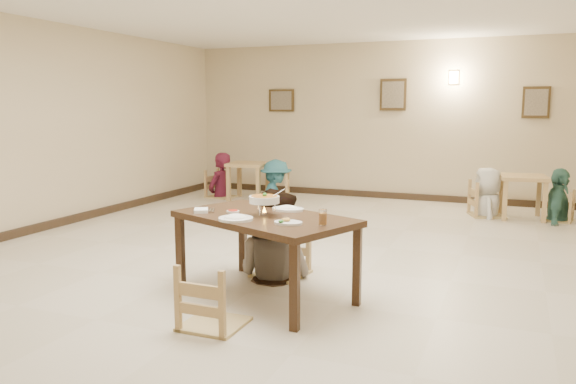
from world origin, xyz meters
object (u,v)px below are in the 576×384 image
at_px(bg_diner_a, 220,153).
at_px(bg_table_right, 523,184).
at_px(bg_chair_rl, 488,183).
at_px(bg_diner_c, 489,168).
at_px(chair_far, 281,226).
at_px(curry_warmer, 264,200).
at_px(bg_diner_d, 561,168).
at_px(main_table, 264,224).
at_px(bg_chair_ll, 221,172).
at_px(drink_glass, 323,218).
at_px(bg_diner_b, 276,159).
at_px(bg_chair_rr, 559,192).
at_px(bg_chair_lr, 276,175).
at_px(main_diner, 275,189).
at_px(chair_near, 213,265).
at_px(bg_table_left, 248,170).

bearing_deg(bg_diner_a, bg_table_right, 99.80).
xyz_separation_m(bg_table_right, bg_chair_rl, (-0.53, -0.01, -0.02)).
xyz_separation_m(bg_table_right, bg_diner_c, (-0.53, -0.01, 0.24)).
bearing_deg(chair_far, curry_warmer, -71.60).
bearing_deg(chair_far, bg_diner_d, 63.92).
bearing_deg(bg_chair_rl, main_table, 140.79).
bearing_deg(bg_diner_c, chair_far, -35.58).
distance_m(bg_chair_ll, bg_diner_c, 4.98).
bearing_deg(drink_glass, bg_diner_b, 117.36).
xyz_separation_m(bg_chair_ll, bg_chair_rr, (6.02, -0.02, -0.05)).
bearing_deg(bg_diner_b, bg_chair_lr, -115.48).
bearing_deg(curry_warmer, bg_diner_b, 112.21).
bearing_deg(bg_diner_a, bg_diner_d, 99.95).
bearing_deg(drink_glass, curry_warmer, 162.48).
height_order(bg_chair_lr, bg_diner_a, bg_diner_a).
relative_size(bg_chair_ll, bg_diner_c, 0.64).
height_order(bg_diner_c, bg_diner_d, bg_diner_d).
bearing_deg(main_diner, chair_near, 108.43).
xyz_separation_m(curry_warmer, drink_glass, (0.64, -0.20, -0.08)).
bearing_deg(bg_table_right, bg_table_left, 179.67).
xyz_separation_m(drink_glass, bg_diner_c, (1.11, 5.15, -0.04)).
relative_size(chair_far, bg_table_right, 1.40).
distance_m(bg_table_left, bg_diner_a, 0.68).
bearing_deg(bg_chair_ll, bg_diner_c, -82.28).
xyz_separation_m(main_table, bg_table_left, (-2.61, 4.98, -0.12)).
bearing_deg(bg_table_left, bg_table_right, -0.33).
xyz_separation_m(main_table, bg_diner_b, (-2.00, 4.90, 0.10)).
height_order(bg_table_right, bg_diner_c, bg_diner_c).
bearing_deg(main_diner, bg_diner_d, -108.74).
relative_size(curry_warmer, bg_diner_d, 0.19).
bearing_deg(bg_chair_rr, bg_diner_d, 180.00).
bearing_deg(bg_diner_d, bg_table_right, 98.57).
bearing_deg(bg_table_right, main_table, -114.65).
bearing_deg(bg_diner_c, main_diner, -35.64).
xyz_separation_m(bg_table_left, bg_diner_b, (0.61, -0.08, 0.22)).
bearing_deg(drink_glass, bg_diner_c, 77.87).
bearing_deg(chair_near, bg_chair_ll, -61.73).
height_order(bg_chair_lr, bg_diner_c, bg_diner_c).
xyz_separation_m(chair_near, curry_warmer, (0.09, 0.82, 0.42)).
bearing_deg(bg_diner_a, bg_chair_rr, 99.95).
bearing_deg(bg_table_right, chair_far, -119.29).
bearing_deg(bg_diner_d, chair_near, 160.63).
bearing_deg(bg_chair_ll, chair_near, -143.46).
bearing_deg(drink_glass, bg_chair_ll, 126.67).
relative_size(chair_near, bg_diner_a, 0.58).
bearing_deg(bg_chair_lr, bg_chair_rl, 72.83).
bearing_deg(main_diner, bg_chair_lr, -51.36).
xyz_separation_m(chair_far, bg_chair_rl, (1.87, 4.26, 0.00)).
distance_m(chair_near, drink_glass, 1.01).
distance_m(main_diner, bg_table_right, 4.99).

